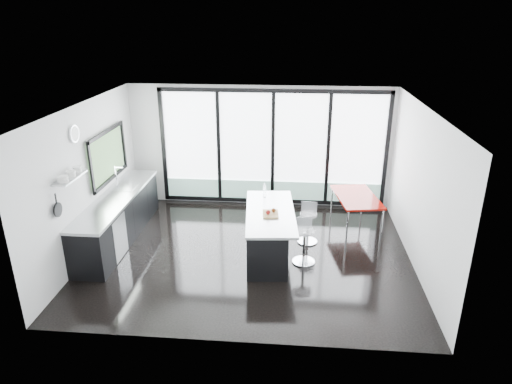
# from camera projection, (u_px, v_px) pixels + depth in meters

# --- Properties ---
(floor) EXTENTS (6.00, 5.00, 0.00)m
(floor) POSITION_uv_depth(u_px,v_px,m) (249.00, 254.00, 8.68)
(floor) COLOR black
(floor) RESTS_ON ground
(ceiling) EXTENTS (6.00, 5.00, 0.00)m
(ceiling) POSITION_uv_depth(u_px,v_px,m) (249.00, 107.00, 7.65)
(ceiling) COLOR white
(ceiling) RESTS_ON wall_back
(wall_back) EXTENTS (6.00, 0.09, 2.80)m
(wall_back) POSITION_uv_depth(u_px,v_px,m) (272.00, 153.00, 10.47)
(wall_back) COLOR silver
(wall_back) RESTS_ON ground
(wall_front) EXTENTS (6.00, 0.00, 2.80)m
(wall_front) POSITION_uv_depth(u_px,v_px,m) (229.00, 253.00, 5.85)
(wall_front) COLOR silver
(wall_front) RESTS_ON ground
(wall_left) EXTENTS (0.26, 5.00, 2.80)m
(wall_left) POSITION_uv_depth(u_px,v_px,m) (94.00, 167.00, 8.60)
(wall_left) COLOR silver
(wall_left) RESTS_ON ground
(wall_right) EXTENTS (0.00, 5.00, 2.80)m
(wall_right) POSITION_uv_depth(u_px,v_px,m) (420.00, 190.00, 7.92)
(wall_right) COLOR silver
(wall_right) RESTS_ON ground
(counter_cabinets) EXTENTS (0.69, 3.24, 1.36)m
(counter_cabinets) POSITION_uv_depth(u_px,v_px,m) (118.00, 218.00, 9.09)
(counter_cabinets) COLOR black
(counter_cabinets) RESTS_ON floor
(island) EXTENTS (1.07, 2.18, 1.12)m
(island) POSITION_uv_depth(u_px,v_px,m) (266.00, 232.00, 8.56)
(island) COLOR black
(island) RESTS_ON floor
(bar_stool_near) EXTENTS (0.48, 0.48, 0.66)m
(bar_stool_near) POSITION_uv_depth(u_px,v_px,m) (304.00, 246.00, 8.26)
(bar_stool_near) COLOR silver
(bar_stool_near) RESTS_ON floor
(bar_stool_far) EXTENTS (0.43, 0.43, 0.63)m
(bar_stool_far) POSITION_uv_depth(u_px,v_px,m) (308.00, 228.00, 9.01)
(bar_stool_far) COLOR silver
(bar_stool_far) RESTS_ON floor
(red_table) EXTENTS (1.02, 1.50, 0.74)m
(red_table) POSITION_uv_depth(u_px,v_px,m) (355.00, 212.00, 9.56)
(red_table) COLOR #7F0A04
(red_table) RESTS_ON floor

